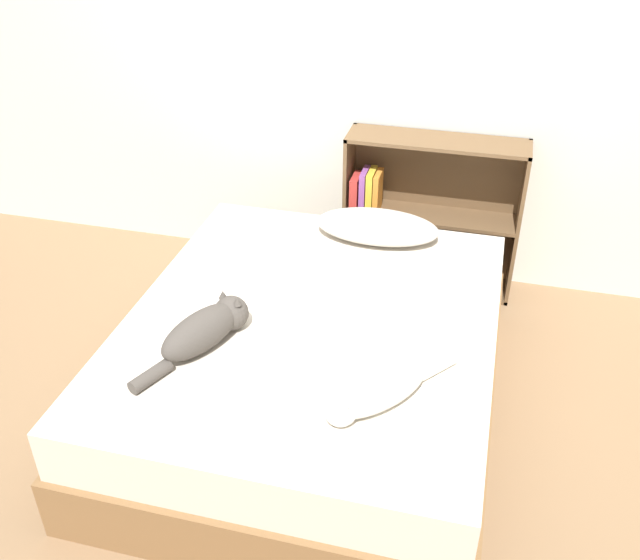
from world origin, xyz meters
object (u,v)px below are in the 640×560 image
bed (312,364)px  cat_light (377,390)px  pillow (377,227)px  bookshelf (425,209)px  cat_dark (207,328)px

bed → cat_light: (0.37, -0.46, 0.32)m
pillow → cat_light: cat_light is taller
bed → bookshelf: size_ratio=1.96×
cat_dark → bookshelf: bearing=-0.9°
pillow → bookshelf: bookshelf is taller
bed → pillow: pillow is taller
pillow → cat_dark: cat_dark is taller
cat_dark → bookshelf: (0.69, 1.51, -0.13)m
cat_light → cat_dark: 0.74m
bed → cat_dark: cat_dark is taller
bed → cat_dark: size_ratio=3.33×
cat_light → cat_dark: bearing=-64.9°
bookshelf → pillow: bearing=-111.3°
cat_dark → pillow: bearing=-2.3°
pillow → bookshelf: 0.53m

